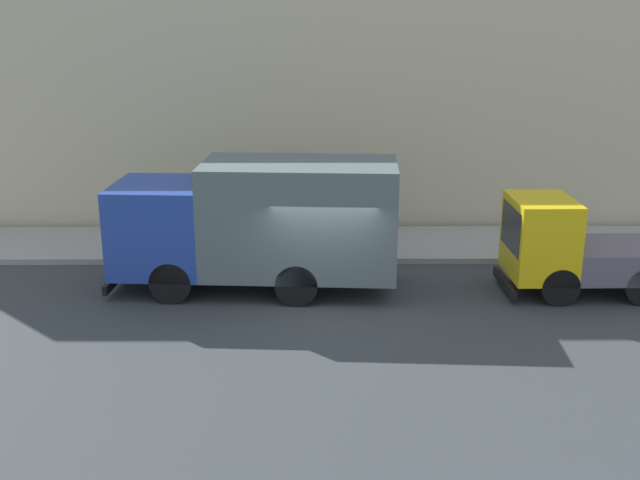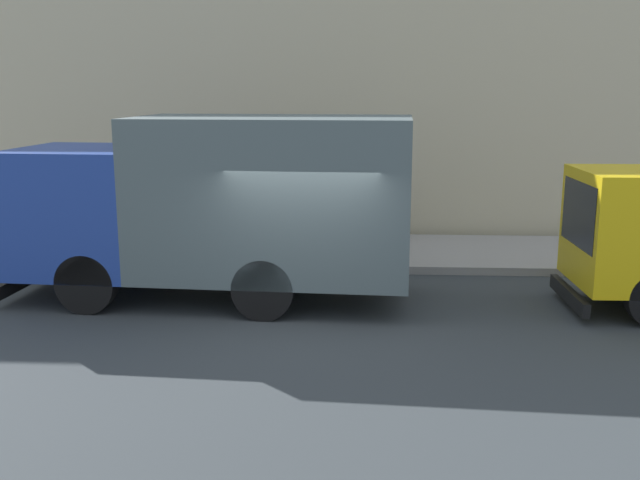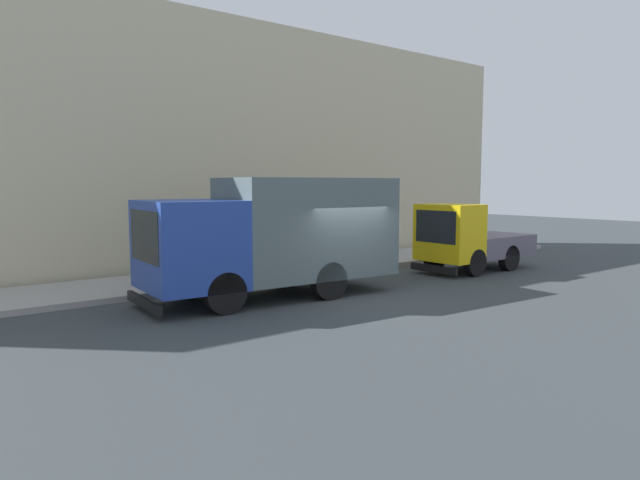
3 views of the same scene
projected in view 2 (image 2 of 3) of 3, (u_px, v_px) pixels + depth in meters
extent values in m
plane|color=#353A3E|center=(303.00, 319.00, 12.01)|extent=(80.00, 80.00, 0.00)
cube|color=#9B9895|center=(319.00, 251.00, 16.56)|extent=(3.35, 30.00, 0.17)
cube|color=beige|center=(324.00, 54.00, 17.74)|extent=(0.50, 30.00, 9.21)
cube|color=#22409B|center=(85.00, 209.00, 13.11)|extent=(2.61, 2.40, 2.21)
cube|color=black|center=(26.00, 193.00, 13.17)|extent=(2.09, 0.18, 1.24)
cube|color=#516062|center=(274.00, 196.00, 12.65)|extent=(2.76, 4.92, 2.78)
cube|color=black|center=(29.00, 277.00, 13.52)|extent=(2.39, 0.26, 0.24)
cylinder|color=black|center=(87.00, 283.00, 12.23)|extent=(0.36, 1.06, 1.04)
cylinder|color=black|center=(134.00, 254.00, 14.35)|extent=(0.36, 1.06, 1.04)
cylinder|color=black|center=(263.00, 289.00, 11.88)|extent=(0.36, 1.06, 1.04)
cylinder|color=black|center=(285.00, 259.00, 14.00)|extent=(0.36, 1.06, 1.04)
cube|color=yellow|center=(622.00, 228.00, 12.20)|extent=(2.06, 1.52, 1.97)
cube|color=black|center=(580.00, 214.00, 12.18)|extent=(1.72, 0.08, 1.10)
cube|color=black|center=(569.00, 295.00, 12.48)|extent=(1.96, 0.14, 0.24)
cylinder|color=black|center=(616.00, 271.00, 13.24)|extent=(0.31, 0.94, 0.94)
cylinder|color=black|center=(206.00, 236.00, 15.90)|extent=(0.38, 0.38, 0.79)
cylinder|color=maroon|center=(205.00, 206.00, 15.75)|extent=(0.51, 0.51, 0.58)
sphere|color=#9A6A4C|center=(205.00, 188.00, 15.67)|extent=(0.24, 0.24, 0.24)
cylinder|color=black|center=(269.00, 240.00, 15.39)|extent=(0.41, 0.41, 0.83)
cylinder|color=#21272B|center=(269.00, 206.00, 15.24)|extent=(0.54, 0.54, 0.65)
sphere|color=brown|center=(269.00, 186.00, 15.15)|extent=(0.20, 0.20, 0.20)
cylinder|color=black|center=(384.00, 221.00, 17.41)|extent=(0.30, 0.30, 0.91)
cylinder|color=#2F2B31|center=(385.00, 190.00, 17.25)|extent=(0.41, 0.41, 0.60)
sphere|color=#D6A789|center=(385.00, 173.00, 17.17)|extent=(0.22, 0.22, 0.22)
cylinder|color=#4C5156|center=(209.00, 209.00, 15.15)|extent=(0.08, 0.08, 2.22)
cube|color=blue|center=(206.00, 168.00, 14.97)|extent=(0.44, 0.03, 0.36)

